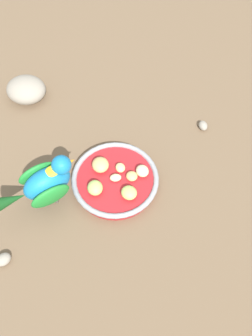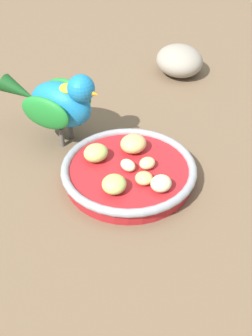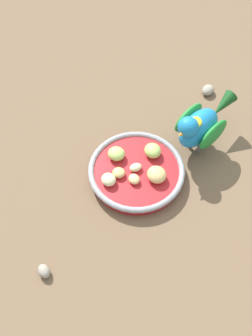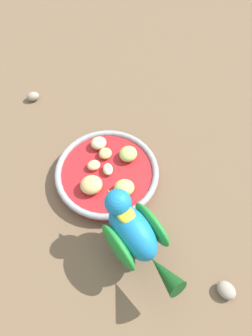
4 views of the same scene
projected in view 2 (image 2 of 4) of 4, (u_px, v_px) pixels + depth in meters
The scene contains 11 objects.
ground_plane at pixel (109, 184), 0.65m from camera, with size 4.00×4.00×0.00m, color brown.
feeding_bowl at pixel (129, 172), 0.65m from camera, with size 0.19×0.19×0.03m.
apple_piece_0 at pixel (128, 165), 0.64m from camera, with size 0.03×0.02×0.01m, color beige.
apple_piece_1 at pixel (114, 184), 0.60m from camera, with size 0.03×0.03×0.02m, color #B2CC66.
apple_piece_2 at pixel (161, 183), 0.60m from camera, with size 0.03×0.03×0.02m, color beige.
apple_piece_3 at pixel (147, 163), 0.64m from camera, with size 0.02×0.02×0.01m, color #E5C67F.
apple_piece_4 at pixel (96, 153), 0.65m from camera, with size 0.04×0.03×0.02m, color #B2CC66.
apple_piece_5 at pixel (132, 143), 0.67m from camera, with size 0.04×0.04×0.02m, color tan.
apple_piece_6 at pixel (144, 178), 0.62m from camera, with size 0.03×0.02×0.01m, color tan.
parrot at pixel (59, 101), 0.69m from camera, with size 0.09×0.18×0.12m.
rock_large at pixel (179, 61), 0.90m from camera, with size 0.10×0.09×0.06m, color gray.
Camera 2 is at (-0.39, -0.30, 0.43)m, focal length 48.84 mm.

